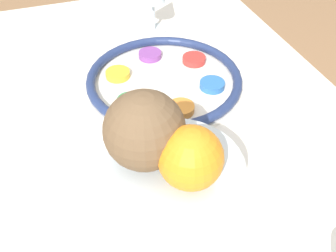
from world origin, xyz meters
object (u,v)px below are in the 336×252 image
Objects in this scene: orange_fruit at (191,158)px; coconut at (144,130)px; seder_plate at (164,80)px; fruit_stand at (174,178)px.

orange_fruit is 0.07m from coconut.
coconut is (0.32, -0.13, 0.17)m from seder_plate.
seder_plate is at bearing 157.48° from coconut.
coconut is at bearing -124.58° from fruit_stand.
orange_fruit is (0.03, 0.01, 0.07)m from fruit_stand.
fruit_stand is at bearing -16.35° from seder_plate.
orange_fruit reaches higher than seder_plate.
seder_plate is 0.36m from fruit_stand.
fruit_stand is 0.07m from orange_fruit.
orange_fruit is at bearing 38.58° from coconut.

